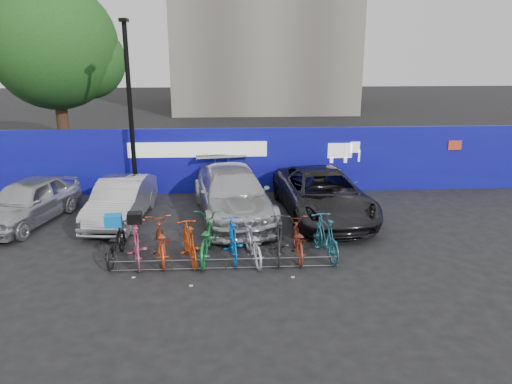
{
  "coord_description": "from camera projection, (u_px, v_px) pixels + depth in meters",
  "views": [
    {
      "loc": [
        0.12,
        -11.83,
        5.42
      ],
      "look_at": [
        0.89,
        2.0,
        1.2
      ],
      "focal_mm": 35.0,
      "sensor_mm": 36.0,
      "label": 1
    }
  ],
  "objects": [
    {
      "name": "cargo_crate",
      "position": [
        113.0,
        221.0,
        12.53
      ],
      "size": [
        0.45,
        0.36,
        0.3
      ],
      "primitive_type": "cube",
      "rotation": [
        0.0,
        0.0,
        0.11
      ],
      "color": "blue",
      "rests_on": "bike_0"
    },
    {
      "name": "bike_7",
      "position": [
        280.0,
        239.0,
        12.78
      ],
      "size": [
        0.74,
        1.88,
        1.1
      ],
      "primitive_type": "imported",
      "rotation": [
        0.0,
        0.0,
        3.02
      ],
      "color": "#252528",
      "rests_on": "ground"
    },
    {
      "name": "car_1",
      "position": [
        121.0,
        201.0,
        15.46
      ],
      "size": [
        1.74,
        4.11,
        1.32
      ],
      "primitive_type": "imported",
      "rotation": [
        0.0,
        0.0,
        -0.09
      ],
      "color": "#B1B1B6",
      "rests_on": "ground"
    },
    {
      "name": "bike_3",
      "position": [
        189.0,
        243.0,
        12.61
      ],
      "size": [
        0.89,
        1.78,
        1.03
      ],
      "primitive_type": "imported",
      "rotation": [
        0.0,
        0.0,
        3.39
      ],
      "color": "#D74312",
      "rests_on": "ground"
    },
    {
      "name": "lamppost",
      "position": [
        130.0,
        107.0,
        16.9
      ],
      "size": [
        0.25,
        0.5,
        6.11
      ],
      "color": "black",
      "rests_on": "ground"
    },
    {
      "name": "bike_5",
      "position": [
        233.0,
        239.0,
        12.78
      ],
      "size": [
        0.66,
        1.81,
        1.07
      ],
      "primitive_type": "imported",
      "rotation": [
        0.0,
        0.0,
        3.23
      ],
      "color": "blue",
      "rests_on": "ground"
    },
    {
      "name": "bike_0",
      "position": [
        115.0,
        243.0,
        12.71
      ],
      "size": [
        0.68,
        1.79,
        0.93
      ],
      "primitive_type": "imported",
      "rotation": [
        0.0,
        0.0,
        3.11
      ],
      "color": "black",
      "rests_on": "ground"
    },
    {
      "name": "bike_6",
      "position": [
        253.0,
        243.0,
        12.71
      ],
      "size": [
        0.93,
        1.9,
        0.96
      ],
      "primitive_type": "imported",
      "rotation": [
        0.0,
        0.0,
        3.31
      ],
      "color": "#B7BAC0",
      "rests_on": "ground"
    },
    {
      "name": "bike_rack",
      "position": [
        226.0,
        264.0,
        12.25
      ],
      "size": [
        5.6,
        0.03,
        0.3
      ],
      "color": "#595B60",
      "rests_on": "ground"
    },
    {
      "name": "cargo_topcase",
      "position": [
        135.0,
        218.0,
        12.34
      ],
      "size": [
        0.38,
        0.34,
        0.26
      ],
      "primitive_type": "cube",
      "rotation": [
        0.0,
        0.0,
        0.08
      ],
      "color": "black",
      "rests_on": "bike_1"
    },
    {
      "name": "bike_4",
      "position": [
        206.0,
        238.0,
        12.8
      ],
      "size": [
        0.89,
        2.16,
        1.11
      ],
      "primitive_type": "imported",
      "rotation": [
        0.0,
        0.0,
        3.07
      ],
      "color": "#1A6A34",
      "rests_on": "ground"
    },
    {
      "name": "bike_1",
      "position": [
        137.0,
        243.0,
        12.54
      ],
      "size": [
        0.89,
        1.87,
        1.09
      ],
      "primitive_type": "imported",
      "rotation": [
        0.0,
        0.0,
        3.36
      ],
      "color": "#CA4972",
      "rests_on": "ground"
    },
    {
      "name": "bike_8",
      "position": [
        298.0,
        240.0,
        12.9
      ],
      "size": [
        0.68,
        1.85,
        0.96
      ],
      "primitive_type": "imported",
      "rotation": [
        0.0,
        0.0,
        3.12
      ],
      "color": "maroon",
      "rests_on": "ground"
    },
    {
      "name": "tree",
      "position": [
        61.0,
        49.0,
        20.64
      ],
      "size": [
        5.4,
        5.2,
        7.8
      ],
      "color": "#382314",
      "rests_on": "ground"
    },
    {
      "name": "car_2",
      "position": [
        233.0,
        194.0,
        15.79
      ],
      "size": [
        2.92,
        5.55,
        1.53
      ],
      "primitive_type": "imported",
      "rotation": [
        0.0,
        0.0,
        0.15
      ],
      "color": "#B7B8BC",
      "rests_on": "ground"
    },
    {
      "name": "car_0",
      "position": [
        27.0,
        201.0,
        15.27
      ],
      "size": [
        2.67,
        4.35,
        1.38
      ],
      "primitive_type": "imported",
      "rotation": [
        0.0,
        0.0,
        -0.27
      ],
      "color": "#AFB0B4",
      "rests_on": "ground"
    },
    {
      "name": "hoarding",
      "position": [
        226.0,
        161.0,
        18.25
      ],
      "size": [
        22.0,
        0.18,
        2.4
      ],
      "color": "#110A91",
      "rests_on": "ground"
    },
    {
      "name": "ground",
      "position": [
        226.0,
        260.0,
        12.87
      ],
      "size": [
        100.0,
        100.0,
        0.0
      ],
      "primitive_type": "plane",
      "color": "black",
      "rests_on": "ground"
    },
    {
      "name": "bike_2",
      "position": [
        160.0,
        241.0,
        12.74
      ],
      "size": [
        1.03,
        2.03,
        1.02
      ],
      "primitive_type": "imported",
      "rotation": [
        0.0,
        0.0,
        3.33
      ],
      "color": "#C63F17",
      "rests_on": "ground"
    },
    {
      "name": "bike_9",
      "position": [
        325.0,
        237.0,
        12.9
      ],
      "size": [
        0.84,
        1.91,
        1.11
      ],
      "primitive_type": "imported",
      "rotation": [
        0.0,
        0.0,
        3.32
      ],
      "color": "#1F5F71",
      "rests_on": "ground"
    },
    {
      "name": "car_3",
      "position": [
        323.0,
        194.0,
        15.83
      ],
      "size": [
        2.9,
        5.51,
        1.48
      ],
      "primitive_type": "imported",
      "rotation": [
        0.0,
        0.0,
        0.08
      ],
      "color": "black",
      "rests_on": "ground"
    }
  ]
}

